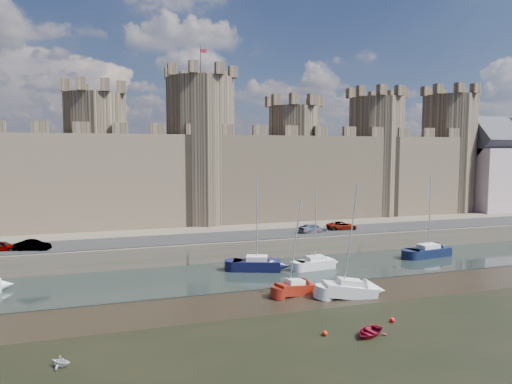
# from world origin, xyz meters

# --- Properties ---
(ground) EXTENTS (160.00, 160.00, 0.00)m
(ground) POSITION_xyz_m (0.00, 0.00, 0.00)
(ground) COLOR black
(ground) RESTS_ON ground
(water_channel) EXTENTS (160.00, 12.00, 0.08)m
(water_channel) POSITION_xyz_m (0.00, 24.00, 0.04)
(water_channel) COLOR black
(water_channel) RESTS_ON ground
(quay) EXTENTS (160.00, 60.00, 2.50)m
(quay) POSITION_xyz_m (0.00, 60.00, 1.25)
(quay) COLOR #4C443A
(quay) RESTS_ON ground
(road) EXTENTS (160.00, 7.00, 0.10)m
(road) POSITION_xyz_m (0.00, 34.00, 2.55)
(road) COLOR black
(road) RESTS_ON quay
(castle) EXTENTS (108.50, 11.00, 29.00)m
(castle) POSITION_xyz_m (-0.64, 48.00, 11.67)
(castle) COLOR #42382B
(castle) RESTS_ON quay
(car_0) EXTENTS (3.67, 1.90, 1.19)m
(car_0) POSITION_xyz_m (-24.07, 33.19, 3.10)
(car_0) COLOR gray
(car_0) RESTS_ON quay
(car_1) EXTENTS (4.12, 2.40, 1.28)m
(car_1) POSITION_xyz_m (-20.78, 32.42, 3.14)
(car_1) COLOR gray
(car_1) RESTS_ON quay
(car_2) EXTENTS (4.61, 2.52, 1.27)m
(car_2) POSITION_xyz_m (15.11, 33.45, 3.13)
(car_2) COLOR gray
(car_2) RESTS_ON quay
(car_3) EXTENTS (4.68, 2.69, 1.23)m
(car_3) POSITION_xyz_m (20.07, 34.22, 3.11)
(car_3) COLOR gray
(car_3) RESTS_ON quay
(sailboat_1) EXTENTS (5.89, 3.90, 11.00)m
(sailboat_1) POSITION_xyz_m (4.11, 25.02, 0.85)
(sailboat_1) COLOR black
(sailboat_1) RESTS_ON ground
(sailboat_2) EXTENTS (4.72, 2.23, 9.85)m
(sailboat_2) POSITION_xyz_m (10.96, 23.67, 0.80)
(sailboat_2) COLOR silver
(sailboat_2) RESTS_ON ground
(sailboat_3) EXTENTS (6.29, 3.03, 10.62)m
(sailboat_3) POSITION_xyz_m (27.94, 24.95, 0.81)
(sailboat_3) COLOR black
(sailboat_3) RESTS_ON ground
(sailboat_4) EXTENTS (4.32, 2.64, 9.46)m
(sailboat_4) POSITION_xyz_m (5.08, 15.64, 0.71)
(sailboat_4) COLOR maroon
(sailboat_4) RESTS_ON ground
(sailboat_5) EXTENTS (5.30, 2.72, 10.91)m
(sailboat_5) POSITION_xyz_m (9.81, 13.31, 0.78)
(sailboat_5) COLOR silver
(sailboat_5) RESTS_ON ground
(dinghy_3) EXTENTS (1.81, 1.75, 0.73)m
(dinghy_3) POSITION_xyz_m (-15.24, 6.15, 0.36)
(dinghy_3) COLOR silver
(dinghy_3) RESTS_ON ground
(dinghy_4) EXTENTS (3.44, 3.14, 0.58)m
(dinghy_4) POSITION_xyz_m (6.62, 4.55, 0.29)
(dinghy_4) COLOR maroon
(dinghy_4) RESTS_ON ground
(buoy_1) EXTENTS (0.41, 0.41, 0.41)m
(buoy_1) POSITION_xyz_m (3.40, 5.58, 0.20)
(buoy_1) COLOR red
(buoy_1) RESTS_ON ground
(buoy_3) EXTENTS (0.41, 0.41, 0.41)m
(buoy_3) POSITION_xyz_m (9.89, 6.40, 0.20)
(buoy_3) COLOR red
(buoy_3) RESTS_ON ground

